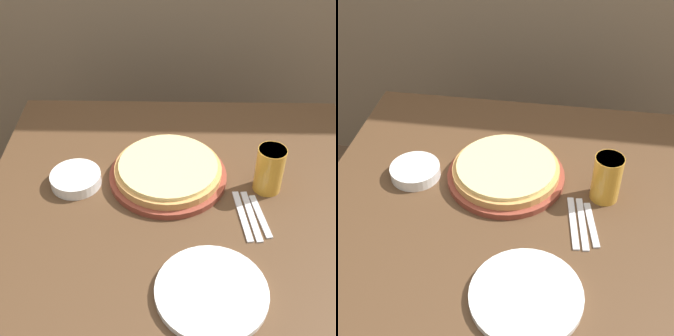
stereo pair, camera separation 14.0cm
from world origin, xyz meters
TOP-DOWN VIEW (x-y plane):
  - ground_plane at (0.00, 0.00)m, footprint 12.00×12.00m
  - dining_table at (0.00, 0.00)m, footprint 1.15×1.03m
  - pizza_on_board at (-0.04, 0.08)m, footprint 0.36×0.36m
  - beer_glass at (0.26, 0.04)m, footprint 0.08×0.08m
  - dinner_plate at (0.07, -0.33)m, footprint 0.27×0.27m
  - side_bowl at (-0.31, 0.05)m, footprint 0.15×0.15m
  - fork at (0.17, -0.08)m, footprint 0.04×0.19m
  - dinner_knife at (0.20, -0.08)m, footprint 0.04×0.19m
  - spoon at (0.22, -0.08)m, footprint 0.05×0.16m

SIDE VIEW (x-z plane):
  - ground_plane at x=0.00m, z-range 0.00..0.00m
  - dining_table at x=0.00m, z-range 0.00..0.75m
  - fork at x=0.17m, z-range 0.75..0.76m
  - dinner_knife at x=0.20m, z-range 0.75..0.76m
  - spoon at x=0.22m, z-range 0.75..0.76m
  - dinner_plate at x=0.07m, z-range 0.75..0.77m
  - side_bowl at x=-0.31m, z-range 0.75..0.79m
  - pizza_on_board at x=-0.04m, z-range 0.75..0.81m
  - beer_glass at x=0.26m, z-range 0.76..0.90m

